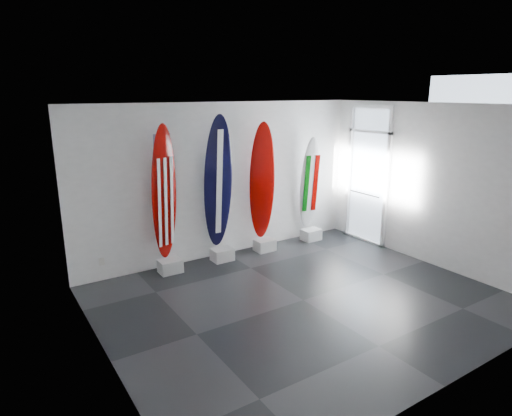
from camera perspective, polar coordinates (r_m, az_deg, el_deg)
floor at (r=7.10m, az=6.17°, el=-11.82°), size 6.00×6.00×0.00m
ceiling at (r=6.35m, az=6.94°, el=13.14°), size 6.00×6.00×0.00m
wall_back at (r=8.59m, az=-4.13°, el=3.57°), size 6.00×0.00×6.00m
wall_front at (r=5.00m, az=25.13°, el=-6.27°), size 6.00×0.00×6.00m
wall_left at (r=5.27m, az=-19.67°, el=-4.66°), size 0.00×5.00×5.00m
wall_right at (r=8.75m, az=21.92°, el=2.73°), size 0.00×5.00×5.00m
display_block_usa at (r=8.16m, az=-11.09°, el=-7.42°), size 0.40×0.30×0.24m
surfboard_usa at (r=7.85m, az=-11.85°, el=1.89°), size 0.58×0.35×2.44m
display_block_navy at (r=8.58m, az=-4.41°, el=-6.04°), size 0.40×0.30×0.24m
surfboard_navy at (r=8.27m, az=-4.94°, el=3.26°), size 0.60×0.36×2.57m
display_block_swiss at (r=9.07m, az=1.14°, el=-4.83°), size 0.40×0.30×0.24m
surfboard_swiss at (r=8.80m, az=0.82°, el=3.45°), size 0.58×0.33×2.39m
display_block_italy at (r=9.78m, az=7.17°, el=-3.45°), size 0.40×0.30×0.24m
surfboard_italy at (r=9.56m, az=7.00°, el=3.18°), size 0.51×0.37×2.04m
wall_outlet at (r=8.05m, az=-19.43°, el=-6.60°), size 0.09×0.02×0.13m
glass_door at (r=9.69m, az=14.32°, el=3.99°), size 0.12×1.16×2.85m
balcony at (r=10.88m, az=18.79°, el=-0.17°), size 2.80×2.20×1.20m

